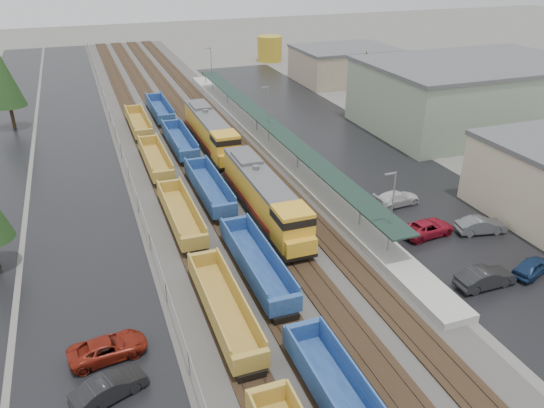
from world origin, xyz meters
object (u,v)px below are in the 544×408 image
(locomotive_lead, at_px, (265,197))
(parked_car_east_e, at_px, (481,225))
(parked_car_west_b, at_px, (109,388))
(parked_car_east_a, at_px, (485,278))
(parked_car_east_b, at_px, (427,228))
(well_string_blue, at_px, (229,221))
(storage_tank, at_px, (270,49))
(parked_car_east_c, at_px, (397,199))
(well_string_yellow, at_px, (199,254))
(parked_car_east_d, at_px, (532,267))
(locomotive_trail, at_px, (211,132))
(parked_car_west_c, at_px, (108,348))

(locomotive_lead, bearing_deg, parked_car_east_e, -28.05)
(parked_car_west_b, bearing_deg, parked_car_east_a, -107.89)
(parked_car_east_e, bearing_deg, parked_car_east_b, 85.24)
(well_string_blue, xyz_separation_m, parked_car_east_b, (17.05, -6.90, -0.42))
(storage_tank, bearing_deg, parked_car_east_c, -100.08)
(parked_car_east_a, bearing_deg, well_string_yellow, 61.58)
(well_string_yellow, relative_size, parked_car_west_b, 19.79)
(locomotive_lead, height_order, parked_car_east_d, locomotive_lead)
(parked_car_east_e, bearing_deg, well_string_yellow, 92.95)
(well_string_blue, distance_m, parked_car_west_b, 21.05)
(parked_car_east_b, bearing_deg, well_string_yellow, 78.13)
(parked_car_east_b, bearing_deg, well_string_blue, 61.93)
(locomotive_trail, bearing_deg, parked_car_west_c, -114.28)
(parked_car_west_c, relative_size, parked_car_east_a, 1.02)
(well_string_yellow, relative_size, parked_car_east_b, 17.13)
(locomotive_trail, xyz_separation_m, storage_tank, (27.11, 52.21, 0.38))
(parked_car_east_c, distance_m, parked_car_east_e, 8.85)
(well_string_blue, relative_size, storage_tank, 16.56)
(locomotive_trail, bearing_deg, parked_car_east_a, -71.82)
(parked_car_east_e, bearing_deg, locomotive_lead, 72.60)
(well_string_yellow, bearing_deg, well_string_blue, 49.88)
(locomotive_lead, distance_m, storage_tank, 78.07)
(parked_car_east_e, bearing_deg, well_string_blue, 80.05)
(parked_car_west_b, distance_m, parked_car_west_c, 3.64)
(locomotive_lead, distance_m, parked_car_east_e, 20.42)
(parked_car_east_d, bearing_deg, well_string_yellow, 48.10)
(locomotive_lead, relative_size, parked_car_east_b, 3.79)
(locomotive_lead, bearing_deg, storage_tank, 69.68)
(locomotive_trail, bearing_deg, parked_car_west_b, -112.54)
(locomotive_lead, xyz_separation_m, parked_car_west_b, (-16.34, -18.36, -1.65))
(storage_tank, distance_m, parked_car_east_a, 91.19)
(storage_tank, xyz_separation_m, parked_car_west_c, (-43.23, -87.94, -2.07))
(well_string_blue, relative_size, parked_car_west_b, 20.27)
(parked_car_east_a, bearing_deg, parked_car_east_b, -5.09)
(well_string_yellow, xyz_separation_m, parked_car_east_e, (25.96, -3.51, -0.34))
(parked_car_west_c, xyz_separation_m, parked_car_east_a, (28.52, -2.03, 0.11))
(well_string_yellow, height_order, parked_car_east_d, well_string_yellow)
(parked_car_east_a, bearing_deg, well_string_blue, 45.97)
(parked_car_east_b, height_order, parked_car_east_d, parked_car_east_b)
(well_string_yellow, distance_m, parked_car_west_b, 14.86)
(well_string_yellow, height_order, storage_tank, storage_tank)
(parked_car_east_c, bearing_deg, well_string_yellow, 95.41)
(parked_car_east_c, xyz_separation_m, parked_car_east_d, (3.43, -14.92, -0.02))
(storage_tank, height_order, parked_car_east_a, storage_tank)
(locomotive_trail, xyz_separation_m, parked_car_east_e, (17.96, -30.57, -1.63))
(well_string_yellow, bearing_deg, locomotive_lead, 37.15)
(well_string_blue, height_order, parked_car_west_b, well_string_blue)
(parked_car_west_b, relative_size, parked_car_east_e, 0.98)
(locomotive_trail, relative_size, parked_car_west_b, 4.38)
(parked_car_west_c, bearing_deg, parked_car_east_d, -100.95)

